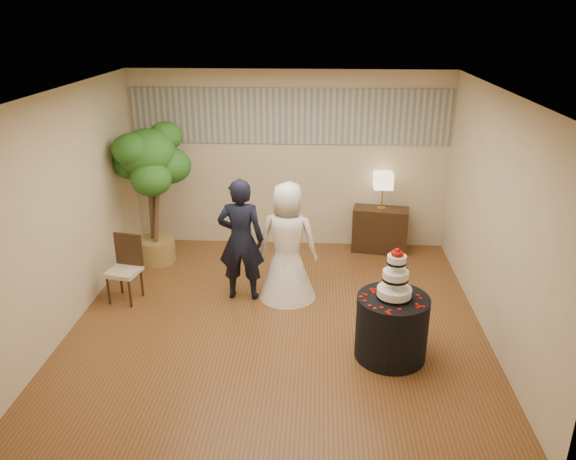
# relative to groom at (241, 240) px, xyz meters

# --- Properties ---
(floor) EXTENTS (5.00, 5.00, 0.00)m
(floor) POSITION_rel_groom_xyz_m (0.52, -0.57, -0.83)
(floor) COLOR brown
(floor) RESTS_ON ground
(ceiling) EXTENTS (5.00, 5.00, 0.00)m
(ceiling) POSITION_rel_groom_xyz_m (0.52, -0.57, 1.97)
(ceiling) COLOR white
(ceiling) RESTS_ON wall_back
(wall_back) EXTENTS (5.00, 0.06, 2.80)m
(wall_back) POSITION_rel_groom_xyz_m (0.52, 1.93, 0.57)
(wall_back) COLOR beige
(wall_back) RESTS_ON ground
(wall_front) EXTENTS (5.00, 0.06, 2.80)m
(wall_front) POSITION_rel_groom_xyz_m (0.52, -3.07, 0.57)
(wall_front) COLOR beige
(wall_front) RESTS_ON ground
(wall_left) EXTENTS (0.06, 5.00, 2.80)m
(wall_left) POSITION_rel_groom_xyz_m (-1.98, -0.57, 0.57)
(wall_left) COLOR beige
(wall_left) RESTS_ON ground
(wall_right) EXTENTS (0.06, 5.00, 2.80)m
(wall_right) POSITION_rel_groom_xyz_m (3.02, -0.57, 0.57)
(wall_right) COLOR beige
(wall_right) RESTS_ON ground
(mural_border) EXTENTS (4.90, 0.02, 0.85)m
(mural_border) POSITION_rel_groom_xyz_m (0.52, 1.91, 1.27)
(mural_border) COLOR gray
(mural_border) RESTS_ON wall_back
(groom) EXTENTS (0.61, 0.41, 1.66)m
(groom) POSITION_rel_groom_xyz_m (0.00, 0.00, 0.00)
(groom) COLOR black
(groom) RESTS_ON floor
(bride) EXTENTS (0.89, 0.88, 1.60)m
(bride) POSITION_rel_groom_xyz_m (0.60, 0.05, -0.03)
(bride) COLOR white
(bride) RESTS_ON floor
(cake_table) EXTENTS (1.02, 1.02, 0.73)m
(cake_table) POSITION_rel_groom_xyz_m (1.83, -1.29, -0.46)
(cake_table) COLOR black
(cake_table) RESTS_ON floor
(wedding_cake) EXTENTS (0.38, 0.38, 0.58)m
(wedding_cake) POSITION_rel_groom_xyz_m (1.83, -1.29, 0.19)
(wedding_cake) COLOR white
(wedding_cake) RESTS_ON cake_table
(console) EXTENTS (0.91, 0.51, 0.71)m
(console) POSITION_rel_groom_xyz_m (1.98, 1.68, -0.47)
(console) COLOR #311F11
(console) RESTS_ON floor
(table_lamp) EXTENTS (0.29, 0.29, 0.58)m
(table_lamp) POSITION_rel_groom_xyz_m (1.98, 1.68, 0.17)
(table_lamp) COLOR beige
(table_lamp) RESTS_ON console
(ficus_tree) EXTENTS (1.43, 1.43, 2.16)m
(ficus_tree) POSITION_rel_groom_xyz_m (-1.47, 1.07, 0.25)
(ficus_tree) COLOR #27601E
(ficus_tree) RESTS_ON floor
(side_chair) EXTENTS (0.49, 0.50, 0.89)m
(side_chair) POSITION_rel_groom_xyz_m (-1.54, -0.18, -0.39)
(side_chair) COLOR #311F11
(side_chair) RESTS_ON floor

